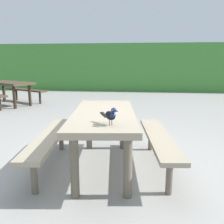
# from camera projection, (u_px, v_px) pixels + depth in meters

# --- Properties ---
(ground_plane) EXTENTS (60.00, 60.00, 0.00)m
(ground_plane) POSITION_uv_depth(u_px,v_px,m) (108.00, 162.00, 3.29)
(ground_plane) COLOR gray
(hedge_wall) EXTENTS (28.00, 1.39, 2.19)m
(hedge_wall) POSITION_uv_depth(u_px,v_px,m) (132.00, 67.00, 11.54)
(hedge_wall) COLOR #428438
(hedge_wall) RESTS_ON ground
(picnic_table_foreground) EXTENTS (1.85, 1.88, 0.74)m
(picnic_table_foreground) POSITION_uv_depth(u_px,v_px,m) (104.00, 126.00, 3.01)
(picnic_table_foreground) COLOR gray
(picnic_table_foreground) RESTS_ON ground
(bird_grackle) EXTENTS (0.21, 0.23, 0.18)m
(bird_grackle) POSITION_uv_depth(u_px,v_px,m) (111.00, 115.00, 2.34)
(bird_grackle) COLOR black
(bird_grackle) RESTS_ON picnic_table_foreground
(picnic_table_mid_left) EXTENTS (2.30, 2.28, 0.74)m
(picnic_table_mid_left) POSITION_uv_depth(u_px,v_px,m) (8.00, 88.00, 7.53)
(picnic_table_mid_left) COLOR #473828
(picnic_table_mid_left) RESTS_ON ground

